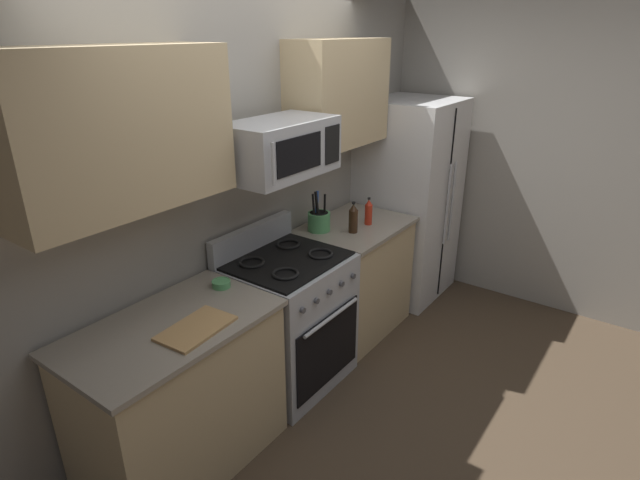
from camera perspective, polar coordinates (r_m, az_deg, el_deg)
ground_plane at (r=3.51m, az=5.21°, el=-18.64°), size 16.00×16.00×0.00m
wall_back at (r=3.43m, az=-9.05°, el=5.20°), size 8.00×0.10×2.60m
counter_left at (r=3.01m, az=-15.45°, el=-16.43°), size 1.11×0.66×0.91m
range_oven at (r=3.53m, az=-3.56°, el=-8.83°), size 0.76×0.70×1.09m
counter_right at (r=4.13m, az=3.82°, el=-4.13°), size 0.89×0.66×0.91m
refrigerator at (r=4.66m, az=9.79°, el=4.42°), size 0.79×0.77×1.77m
wall_right at (r=4.78m, az=19.61°, el=9.11°), size 0.10×8.00×2.60m
microwave at (r=3.10m, az=-4.51°, el=10.24°), size 0.72×0.44×0.33m
upper_cabinets_left at (r=2.55m, az=-21.47°, el=11.25°), size 1.10×0.34×0.74m
upper_cabinets_right at (r=3.82m, az=2.07°, el=16.03°), size 0.88×0.34×0.74m
utensil_crock at (r=3.79m, az=-0.12°, el=2.22°), size 0.17×0.17×0.31m
cutting_board at (r=2.67m, az=-13.67°, el=-9.56°), size 0.40×0.26×0.02m
bottle_hot_sauce at (r=3.93m, az=5.45°, el=3.12°), size 0.06×0.06×0.21m
bottle_soy at (r=3.76m, az=3.74°, el=2.41°), size 0.07×0.07×0.24m
prep_bowl at (r=3.04m, az=-10.98°, el=-4.79°), size 0.11×0.11×0.04m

